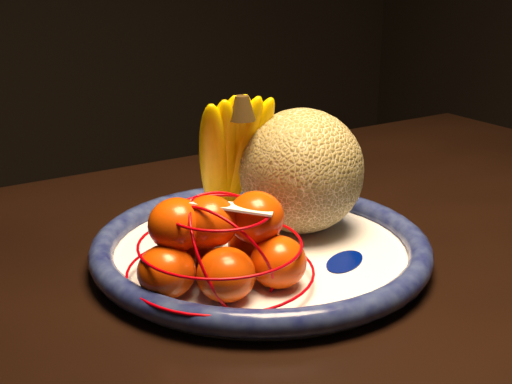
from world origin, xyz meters
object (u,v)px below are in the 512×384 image
fruit_bowl (261,249)px  banana_bunch (229,154)px  cantaloupe (301,171)px  mandarin_bag (221,247)px  dining_table (246,364)px

fruit_bowl → banana_bunch: bearing=90.0°
cantaloupe → mandarin_bag: (-0.13, -0.08, -0.03)m
dining_table → mandarin_bag: (-0.02, 0.00, 0.12)m
fruit_bowl → banana_bunch: 0.11m
dining_table → banana_bunch: 0.21m
cantaloupe → mandarin_bag: bearing=-149.4°
banana_bunch → mandarin_bag: banana_bunch is taller
cantaloupe → banana_bunch: bearing=145.8°
dining_table → banana_bunch: size_ratio=9.30×
dining_table → cantaloupe: cantaloupe is taller
cantaloupe → mandarin_bag: size_ratio=0.58×
fruit_bowl → mandarin_bag: mandarin_bag is taller
fruit_bowl → banana_bunch: banana_bunch is taller
dining_table → mandarin_bag: size_ratio=6.65×
banana_bunch → fruit_bowl: bearing=-90.1°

